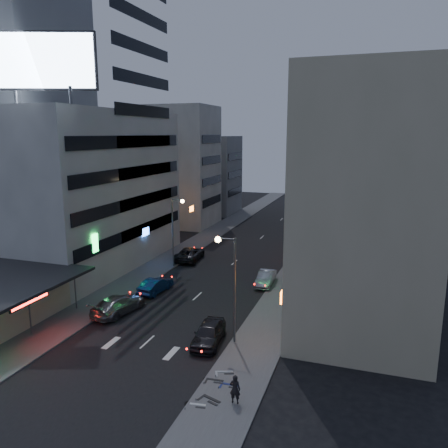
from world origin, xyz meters
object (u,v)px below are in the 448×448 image
at_px(parked_car_right_far, 296,236).
at_px(scooter_black_b, 224,373).
at_px(scooter_silver_a, 207,397).
at_px(scooter_silver_b, 233,363).
at_px(parked_car_left, 190,254).
at_px(parked_car_right_mid, 266,278).
at_px(scooter_blue, 240,378).
at_px(parked_car_right_near, 209,333).
at_px(scooter_black_a, 222,393).
at_px(person, 235,389).
at_px(road_car_silver, 118,304).
at_px(road_car_blue, 156,285).

distance_m(parked_car_right_far, scooter_black_b, 38.76).
bearing_deg(scooter_black_b, scooter_silver_a, 172.03).
relative_size(parked_car_right_far, scooter_silver_b, 3.03).
bearing_deg(parked_car_left, parked_car_right_mid, 146.00).
distance_m(parked_car_right_far, scooter_silver_b, 37.49).
bearing_deg(scooter_black_b, scooter_blue, -106.61).
bearing_deg(scooter_silver_a, scooter_black_b, -10.82).
distance_m(parked_car_right_near, scooter_silver_a, 7.75).
bearing_deg(scooter_blue, scooter_black_b, 76.45).
xyz_separation_m(scooter_black_a, scooter_blue, (0.50, 1.99, -0.06)).
relative_size(person, scooter_black_b, 1.02).
relative_size(road_car_silver, scooter_blue, 3.26).
distance_m(scooter_silver_a, scooter_silver_b, 4.02).
distance_m(road_car_silver, scooter_black_a, 16.00).
bearing_deg(parked_car_left, scooter_black_a, 110.67).
distance_m(parked_car_right_near, scooter_silver_b, 4.43).
distance_m(parked_car_right_near, parked_car_right_far, 34.14).
relative_size(parked_car_right_near, road_car_silver, 0.85).
bearing_deg(parked_car_left, road_car_blue, 90.28).
xyz_separation_m(parked_car_right_far, scooter_black_a, (2.61, -40.93, -0.06)).
xyz_separation_m(parked_car_right_near, parked_car_right_mid, (1.03, 14.02, -0.09)).
xyz_separation_m(parked_car_right_far, person, (3.37, -40.74, 0.23)).
bearing_deg(scooter_silver_b, scooter_silver_a, 153.79).
bearing_deg(parked_car_right_near, parked_car_left, 110.55).
relative_size(person, scooter_blue, 1.02).
bearing_deg(scooter_silver_b, scooter_black_b, 150.61).
distance_m(person, scooter_silver_b, 3.53).
height_order(parked_car_left, parked_car_right_far, parked_car_left).
xyz_separation_m(parked_car_right_far, scooter_silver_a, (1.87, -41.43, -0.15)).
bearing_deg(scooter_silver_b, road_car_blue, 23.90).
distance_m(parked_car_right_far, road_car_silver, 33.03).
bearing_deg(scooter_blue, person, -173.37).
height_order(parked_car_right_mid, scooter_silver_a, parked_car_right_mid).
height_order(scooter_silver_a, scooter_black_b, scooter_black_b).
bearing_deg(scooter_silver_b, person, 177.96).
relative_size(parked_car_right_far, scooter_black_b, 3.08).
distance_m(parked_car_right_far, road_car_blue, 27.49).
bearing_deg(scooter_black_a, person, -57.46).
height_order(parked_car_left, person, person).
bearing_deg(scooter_black_a, scooter_silver_b, 25.18).
bearing_deg(scooter_black_a, scooter_black_b, 33.33).
xyz_separation_m(parked_car_right_near, road_car_silver, (-9.49, 2.74, 0.00)).
xyz_separation_m(parked_car_right_near, scooter_black_b, (2.79, -4.57, -0.17)).
xyz_separation_m(parked_car_right_near, person, (4.13, -6.60, 0.18)).
bearing_deg(road_car_blue, parked_car_left, -78.40).
height_order(parked_car_right_far, scooter_silver_b, parked_car_right_far).
bearing_deg(parked_car_right_near, road_car_silver, 157.60).
bearing_deg(person, scooter_blue, -84.37).
xyz_separation_m(person, scooter_black_b, (-1.35, 2.03, -0.35)).
height_order(road_car_silver, scooter_blue, road_car_silver).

